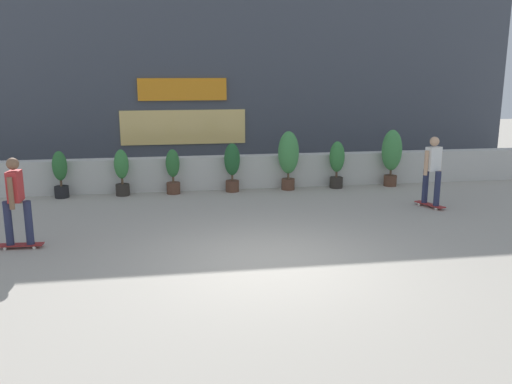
% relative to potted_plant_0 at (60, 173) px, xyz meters
% --- Properties ---
extents(ground_plane, '(48.00, 48.00, 0.00)m').
position_rel_potted_plant_0_xyz_m(ground_plane, '(4.41, -5.55, -0.65)').
color(ground_plane, '#A8A093').
extents(planter_wall, '(18.00, 0.40, 0.90)m').
position_rel_potted_plant_0_xyz_m(planter_wall, '(4.41, 0.45, -0.20)').
color(planter_wall, beige).
rests_on(planter_wall, ground).
extents(building_backdrop, '(20.00, 2.08, 6.50)m').
position_rel_potted_plant_0_xyz_m(building_backdrop, '(4.41, 4.45, 2.60)').
color(building_backdrop, '#424751').
rests_on(building_backdrop, ground).
extents(potted_plant_0, '(0.37, 0.37, 1.21)m').
position_rel_potted_plant_0_xyz_m(potted_plant_0, '(0.00, 0.00, 0.00)').
color(potted_plant_0, black).
rests_on(potted_plant_0, ground).
extents(potted_plant_1, '(0.37, 0.37, 1.21)m').
position_rel_potted_plant_0_xyz_m(potted_plant_1, '(1.53, 0.00, 0.00)').
color(potted_plant_1, '#2D2823').
rests_on(potted_plant_1, ground).
extents(potted_plant_2, '(0.36, 0.36, 1.19)m').
position_rel_potted_plant_0_xyz_m(potted_plant_2, '(2.85, 0.00, -0.02)').
color(potted_plant_2, brown).
rests_on(potted_plant_2, ground).
extents(potted_plant_3, '(0.42, 0.42, 1.31)m').
position_rel_potted_plant_0_xyz_m(potted_plant_3, '(4.42, 0.00, 0.09)').
color(potted_plant_3, brown).
rests_on(potted_plant_3, ground).
extents(potted_plant_4, '(0.56, 0.56, 1.60)m').
position_rel_potted_plant_0_xyz_m(potted_plant_4, '(5.96, -0.00, 0.30)').
color(potted_plant_4, brown).
rests_on(potted_plant_4, ground).
extents(potted_plant_5, '(0.42, 0.42, 1.30)m').
position_rel_potted_plant_0_xyz_m(potted_plant_5, '(7.33, 0.00, 0.08)').
color(potted_plant_5, '#2D2823').
rests_on(potted_plant_5, ground).
extents(potted_plant_6, '(0.56, 0.56, 1.59)m').
position_rel_potted_plant_0_xyz_m(potted_plant_6, '(8.92, 0.00, 0.29)').
color(potted_plant_6, brown).
rests_on(potted_plant_6, ground).
extents(skater_mid_plaza, '(0.53, 0.82, 1.70)m').
position_rel_potted_plant_0_xyz_m(skater_mid_plaza, '(8.90, -2.44, 0.30)').
color(skater_mid_plaza, maroon).
rests_on(skater_mid_plaza, ground).
extents(skater_foreground, '(0.81, 0.56, 1.70)m').
position_rel_potted_plant_0_xyz_m(skater_foreground, '(-0.01, -4.08, 0.30)').
color(skater_foreground, maroon).
rests_on(skater_foreground, ground).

